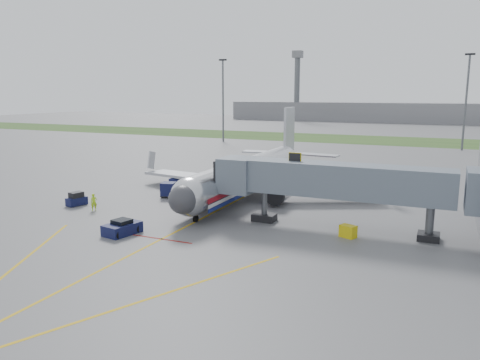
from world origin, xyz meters
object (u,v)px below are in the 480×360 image
at_px(belt_loader, 200,203).
at_px(baggage_tug, 77,199).
at_px(airliner, 249,174).
at_px(ramp_worker, 94,202).
at_px(pushback_tug, 122,228).

bearing_deg(belt_loader, baggage_tug, -159.10).
xyz_separation_m(baggage_tug, belt_loader, (12.89, 4.92, -0.21)).
relative_size(airliner, baggage_tug, 15.00).
bearing_deg(airliner, belt_loader, -107.65).
bearing_deg(baggage_tug, airliner, 39.70).
relative_size(baggage_tug, ramp_worker, 1.30).
distance_m(pushback_tug, belt_loader, 11.66).
distance_m(airliner, pushback_tug, 19.94).
height_order(baggage_tug, belt_loader, belt_loader).
relative_size(airliner, belt_loader, 9.17).
bearing_deg(baggage_tug, ramp_worker, -17.21).
xyz_separation_m(baggage_tug, ramp_worker, (3.36, -1.04, 0.25)).
distance_m(baggage_tug, ramp_worker, 3.53).
bearing_deg(baggage_tug, pushback_tug, -30.27).
xyz_separation_m(pushback_tug, belt_loader, (1.50, 11.57, -0.10)).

